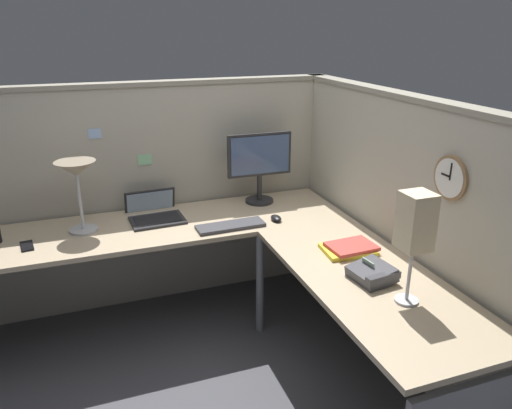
% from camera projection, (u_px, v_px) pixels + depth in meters
% --- Properties ---
extents(ground_plane, '(6.80, 6.80, 0.00)m').
position_uv_depth(ground_plane, '(245.00, 349.00, 3.13)').
color(ground_plane, '#47474C').
extents(cubicle_wall_back, '(2.57, 0.12, 1.58)m').
position_uv_depth(cubicle_wall_back, '(156.00, 195.00, 3.50)').
color(cubicle_wall_back, '#A8A393').
rests_on(cubicle_wall_back, ground).
extents(cubicle_wall_right, '(0.12, 2.37, 1.58)m').
position_uv_depth(cubicle_wall_right, '(398.00, 231.00, 2.90)').
color(cubicle_wall_right, '#A8A393').
rests_on(cubicle_wall_right, ground).
extents(desk, '(2.35, 2.15, 0.73)m').
position_uv_depth(desk, '(223.00, 267.00, 2.82)').
color(desk, tan).
rests_on(desk, ground).
extents(monitor, '(0.46, 0.20, 0.50)m').
position_uv_depth(monitor, '(260.00, 162.00, 3.44)').
color(monitor, '#232326').
rests_on(monitor, desk).
extents(laptop, '(0.36, 0.40, 0.22)m').
position_uv_depth(laptop, '(154.00, 213.00, 3.27)').
color(laptop, '#232326').
rests_on(laptop, desk).
extents(keyboard, '(0.43, 0.15, 0.02)m').
position_uv_depth(keyboard, '(231.00, 226.00, 3.10)').
color(keyboard, '#38383D').
rests_on(keyboard, desk).
extents(computer_mouse, '(0.06, 0.10, 0.03)m').
position_uv_depth(computer_mouse, '(276.00, 218.00, 3.20)').
color(computer_mouse, black).
rests_on(computer_mouse, desk).
extents(desk_lamp_dome, '(0.24, 0.24, 0.44)m').
position_uv_depth(desk_lamp_dome, '(76.00, 175.00, 2.92)').
color(desk_lamp_dome, '#B7BABF').
rests_on(desk_lamp_dome, desk).
extents(cell_phone, '(0.09, 0.15, 0.01)m').
position_uv_depth(cell_phone, '(27.00, 246.00, 2.83)').
color(cell_phone, black).
rests_on(cell_phone, desk).
extents(office_phone, '(0.21, 0.23, 0.11)m').
position_uv_depth(office_phone, '(373.00, 274.00, 2.45)').
color(office_phone, '#38383D').
rests_on(office_phone, desk).
extents(book_stack, '(0.30, 0.23, 0.04)m').
position_uv_depth(book_stack, '(349.00, 248.00, 2.77)').
color(book_stack, yellow).
rests_on(book_stack, desk).
extents(desk_lamp_paper, '(0.13, 0.13, 0.53)m').
position_uv_depth(desk_lamp_paper, '(415.00, 225.00, 2.15)').
color(desk_lamp_paper, '#B7BABF').
rests_on(desk_lamp_paper, desk).
extents(wall_clock, '(0.04, 0.22, 0.22)m').
position_uv_depth(wall_clock, '(451.00, 178.00, 2.35)').
color(wall_clock, olive).
extents(pinned_note_leftmost, '(0.08, 0.00, 0.06)m').
position_uv_depth(pinned_note_leftmost, '(95.00, 134.00, 3.17)').
color(pinned_note_leftmost, '#99B7E5').
extents(pinned_note_middle, '(0.09, 0.00, 0.07)m').
position_uv_depth(pinned_note_middle, '(145.00, 160.00, 3.34)').
color(pinned_note_middle, '#8CCC99').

